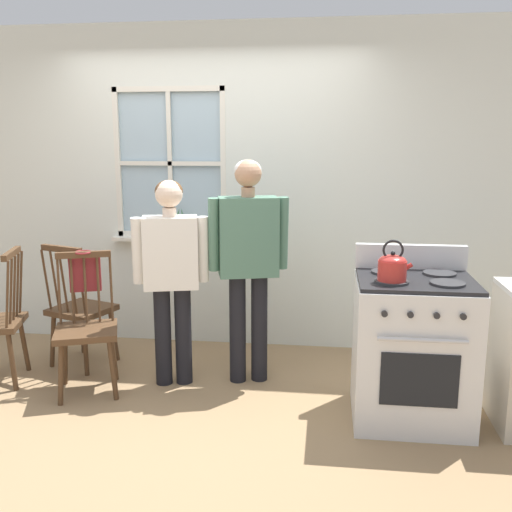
{
  "coord_description": "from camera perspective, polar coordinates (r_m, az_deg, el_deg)",
  "views": [
    {
      "loc": [
        0.95,
        -3.36,
        1.76
      ],
      "look_at": [
        0.48,
        0.34,
        1.0
      ],
      "focal_mm": 40.0,
      "sensor_mm": 36.0,
      "label": 1
    }
  ],
  "objects": [
    {
      "name": "ground_plane",
      "position": [
        3.91,
        -7.88,
        -15.35
      ],
      "size": [
        16.0,
        16.0,
        0.0
      ],
      "primitive_type": "plane",
      "color": "#937551"
    },
    {
      "name": "handbag",
      "position": [
        4.33,
        -16.71,
        -1.56
      ],
      "size": [
        0.24,
        0.24,
        0.31
      ],
      "color": "maroon",
      "rests_on": "chair_by_window"
    },
    {
      "name": "stove",
      "position": [
        3.78,
        15.34,
        -8.84
      ],
      "size": [
        0.72,
        0.68,
        1.08
      ],
      "color": "silver",
      "rests_on": "ground_plane"
    },
    {
      "name": "wall_back",
      "position": [
        4.87,
        -3.82,
        6.51
      ],
      "size": [
        6.4,
        0.16,
        2.7
      ],
      "color": "silver",
      "rests_on": "ground_plane"
    },
    {
      "name": "person_elderly_left",
      "position": [
        4.09,
        -8.5,
        -0.87
      ],
      "size": [
        0.54,
        0.3,
        1.49
      ],
      "rotation": [
        0.0,
        0.0,
        0.25
      ],
      "color": "black",
      "rests_on": "ground_plane"
    },
    {
      "name": "potted_plant",
      "position": [
        4.89,
        -7.59,
        2.6
      ],
      "size": [
        0.17,
        0.17,
        0.26
      ],
      "color": "#42474C",
      "rests_on": "wall_back"
    },
    {
      "name": "kettle",
      "position": [
        3.48,
        13.49,
        -1.03
      ],
      "size": [
        0.21,
        0.17,
        0.25
      ],
      "color": "red",
      "rests_on": "stove"
    },
    {
      "name": "person_teen_center",
      "position": [
        4.07,
        -0.78,
        0.49
      ],
      "size": [
        0.58,
        0.31,
        1.63
      ],
      "rotation": [
        0.0,
        0.0,
        0.27
      ],
      "color": "black",
      "rests_on": "ground_plane"
    },
    {
      "name": "chair_by_window",
      "position": [
        4.2,
        -16.6,
        -7.13
      ],
      "size": [
        0.53,
        0.52,
        0.99
      ],
      "rotation": [
        0.0,
        0.0,
        0.36
      ],
      "color": "#4C331E",
      "rests_on": "ground_plane"
    },
    {
      "name": "chair_near_wall",
      "position": [
        4.7,
        -17.2,
        -5.19
      ],
      "size": [
        0.53,
        0.52,
        0.99
      ],
      "rotation": [
        0.0,
        0.0,
        2.79
      ],
      "color": "#4C331E",
      "rests_on": "ground_plane"
    }
  ]
}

